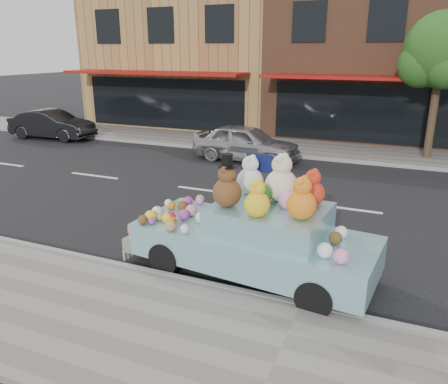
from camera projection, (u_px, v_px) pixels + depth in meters
The scene contains 11 objects.
ground at pixel (346, 209), 11.26m from camera, with size 120.00×120.00×0.00m, color black.
near_sidewalk at pixel (274, 367), 5.54m from camera, with size 60.00×3.00×0.12m, color gray.
far_sidewalk at pixel (370, 154), 16.93m from camera, with size 60.00×3.00×0.12m, color gray.
near_kerb at pixel (301, 306), 6.85m from camera, with size 60.00×0.12×0.13m, color gray.
far_kerb at pixel (366, 163), 15.62m from camera, with size 60.00×0.12×0.13m, color gray.
storefront_left at pixel (199, 55), 24.31m from camera, with size 10.00×9.80×7.30m.
storefront_mid at pixel (389, 56), 20.62m from camera, with size 10.00×9.80×7.30m.
street_tree at pixel (442, 56), 15.10m from camera, with size 3.00×2.70×5.22m.
car_silver at pixel (246, 143), 15.93m from camera, with size 1.58×3.93×1.34m, color #A2A2A7.
car_dark at pixel (52, 124), 19.99m from camera, with size 1.38×3.97×1.31m, color black.
art_car at pixel (255, 233), 7.76m from camera, with size 4.64×2.19×2.27m.
Camera 1 is at (1.19, -10.96, 3.90)m, focal length 35.00 mm.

